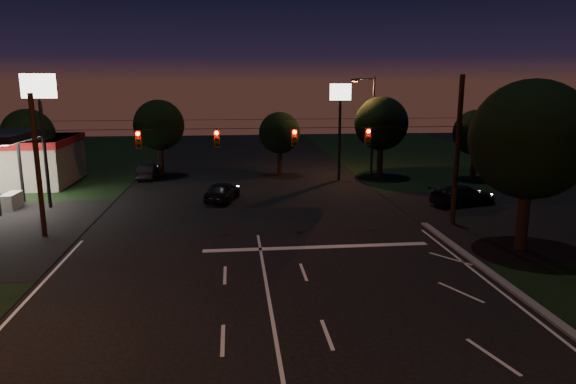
{
  "coord_description": "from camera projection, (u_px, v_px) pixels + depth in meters",
  "views": [
    {
      "loc": [
        -1.31,
        -14.12,
        8.62
      ],
      "look_at": [
        1.48,
        11.65,
        3.0
      ],
      "focal_mm": 32.0,
      "sensor_mm": 36.0,
      "label": 1
    }
  ],
  "objects": [
    {
      "name": "pole_sign_right",
      "position": [
        340.0,
        109.0,
        44.35
      ],
      "size": [
        1.8,
        0.3,
        8.4
      ],
      "color": "black",
      "rests_on": "ground"
    },
    {
      "name": "stop_bar",
      "position": [
        317.0,
        247.0,
        27.17
      ],
      "size": [
        12.0,
        0.5,
        0.01
      ],
      "primitive_type": "cube",
      "color": "silver",
      "rests_on": "ground"
    },
    {
      "name": "pole_sign_left_near",
      "position": [
        40.0,
        106.0,
        34.11
      ],
      "size": [
        2.2,
        0.3,
        9.1
      ],
      "color": "black",
      "rests_on": "ground"
    },
    {
      "name": "tree_far_b",
      "position": [
        159.0,
        126.0,
        47.02
      ],
      "size": [
        4.6,
        4.6,
        6.98
      ],
      "color": "black",
      "rests_on": "ground"
    },
    {
      "name": "cross_street_right",
      "position": [
        564.0,
        217.0,
        33.33
      ],
      "size": [
        20.0,
        16.0,
        0.02
      ],
      "primitive_type": "cube",
      "color": "black",
      "rests_on": "ground"
    },
    {
      "name": "utility_pole_right",
      "position": [
        452.0,
        224.0,
        31.51
      ],
      "size": [
        0.3,
        0.3,
        9.0
      ],
      "primitive_type": "cylinder",
      "color": "black",
      "rests_on": "ground"
    },
    {
      "name": "car_oncoming_b",
      "position": [
        148.0,
        171.0,
        46.14
      ],
      "size": [
        1.42,
        4.06,
        1.34
      ],
      "primitive_type": "imported",
      "rotation": [
        0.0,
        0.0,
        3.14
      ],
      "color": "black",
      "rests_on": "ground"
    },
    {
      "name": "car_cross",
      "position": [
        463.0,
        195.0,
        36.26
      ],
      "size": [
        5.25,
        3.25,
        1.42
      ],
      "primitive_type": "imported",
      "rotation": [
        0.0,
        0.0,
        1.85
      ],
      "color": "black",
      "rests_on": "ground"
    },
    {
      "name": "utility_pole_left",
      "position": [
        45.0,
        237.0,
        28.99
      ],
      "size": [
        0.28,
        0.28,
        8.0
      ],
      "primitive_type": "cylinder",
      "color": "black",
      "rests_on": "ground"
    },
    {
      "name": "ground",
      "position": [
        281.0,
        369.0,
        15.68
      ],
      "size": [
        140.0,
        140.0,
        0.0
      ],
      "primitive_type": "plane",
      "color": "black",
      "rests_on": "ground"
    },
    {
      "name": "street_light_right_far",
      "position": [
        370.0,
        119.0,
        46.84
      ],
      "size": [
        2.2,
        0.35,
        9.0
      ],
      "color": "black",
      "rests_on": "ground"
    },
    {
      "name": "tree_right_near",
      "position": [
        529.0,
        141.0,
        25.77
      ],
      "size": [
        6.0,
        6.0,
        8.76
      ],
      "color": "black",
      "rests_on": "ground"
    },
    {
      "name": "tree_far_c",
      "position": [
        280.0,
        133.0,
        47.34
      ],
      "size": [
        3.8,
        3.8,
        5.86
      ],
      "color": "black",
      "rests_on": "ground"
    },
    {
      "name": "signal_span",
      "position": [
        256.0,
        137.0,
        29.05
      ],
      "size": [
        24.0,
        0.4,
        1.56
      ],
      "color": "black",
      "rests_on": "ground"
    },
    {
      "name": "car_oncoming_a",
      "position": [
        222.0,
        191.0,
        37.46
      ],
      "size": [
        2.9,
        4.65,
        1.48
      ],
      "primitive_type": "imported",
      "rotation": [
        0.0,
        0.0,
        2.85
      ],
      "color": "black",
      "rests_on": "ground"
    },
    {
      "name": "tree_far_d",
      "position": [
        381.0,
        124.0,
        46.17
      ],
      "size": [
        4.8,
        4.8,
        7.3
      ],
      "color": "black",
      "rests_on": "ground"
    },
    {
      "name": "tree_far_e",
      "position": [
        476.0,
        133.0,
        45.19
      ],
      "size": [
        4.0,
        4.0,
        6.18
      ],
      "color": "black",
      "rests_on": "ground"
    },
    {
      "name": "tree_far_a",
      "position": [
        29.0,
        135.0,
        42.15
      ],
      "size": [
        4.2,
        4.2,
        6.42
      ],
      "color": "black",
      "rests_on": "ground"
    }
  ]
}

